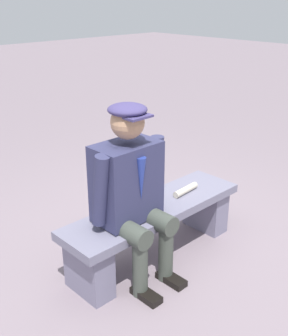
{
  "coord_description": "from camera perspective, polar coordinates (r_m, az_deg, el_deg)",
  "views": [
    {
      "loc": [
        2.1,
        2.07,
        1.99
      ],
      "look_at": [
        0.11,
        0.0,
        0.81
      ],
      "focal_mm": 45.48,
      "sensor_mm": 36.0,
      "label": 1
    }
  ],
  "objects": [
    {
      "name": "ground_plane",
      "position": [
        3.56,
        1.36,
        -11.59
      ],
      "size": [
        30.0,
        30.0,
        0.0
      ],
      "primitive_type": "plane",
      "color": "slate"
    },
    {
      "name": "seated_man",
      "position": [
        2.99,
        -1.7,
        -2.42
      ],
      "size": [
        0.63,
        0.6,
        1.32
      ],
      "color": "#2F3153",
      "rests_on": "ground"
    },
    {
      "name": "bench",
      "position": [
        3.4,
        1.4,
        -7.34
      ],
      "size": [
        1.6,
        0.44,
        0.46
      ],
      "color": "slate",
      "rests_on": "ground"
    },
    {
      "name": "rolled_magazine",
      "position": [
        3.53,
        5.6,
        -2.93
      ],
      "size": [
        0.27,
        0.08,
        0.05
      ],
      "primitive_type": "cylinder",
      "rotation": [
        0.0,
        1.57,
        0.08
      ],
      "color": "beige",
      "rests_on": "bench"
    }
  ]
}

